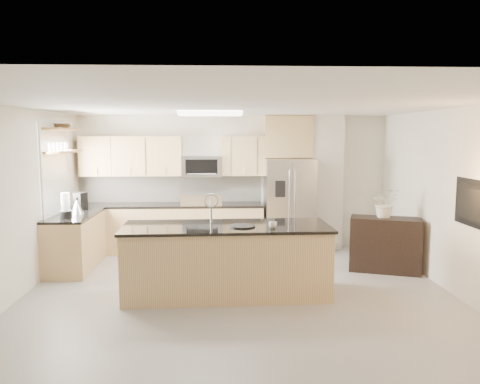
{
  "coord_description": "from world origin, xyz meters",
  "views": [
    {
      "loc": [
        -0.25,
        -5.91,
        2.21
      ],
      "look_at": [
        0.06,
        1.3,
        1.34
      ],
      "focal_mm": 35.0,
      "sensor_mm": 36.0,
      "label": 1
    }
  ],
  "objects_px": {
    "microwave": "(202,166)",
    "blender": "(66,207)",
    "bowl": "(63,125)",
    "island": "(227,260)",
    "cup": "(273,225)",
    "range": "(202,227)",
    "platter": "(243,226)",
    "coffee_maker": "(80,202)",
    "television": "(470,204)",
    "kettle": "(77,207)",
    "credenza": "(385,245)",
    "flower_vase": "(385,196)",
    "refrigerator": "(289,205)"
  },
  "relations": [
    {
      "from": "microwave",
      "to": "blender",
      "type": "xyz_separation_m",
      "value": [
        -2.07,
        -1.61,
        -0.53
      ]
    },
    {
      "from": "microwave",
      "to": "bowl",
      "type": "distance_m",
      "value": 2.58
    },
    {
      "from": "island",
      "to": "cup",
      "type": "height_order",
      "value": "island"
    },
    {
      "from": "range",
      "to": "platter",
      "type": "xyz_separation_m",
      "value": [
        0.65,
        -2.6,
        0.52
      ]
    },
    {
      "from": "platter",
      "to": "blender",
      "type": "height_order",
      "value": "blender"
    },
    {
      "from": "range",
      "to": "coffee_maker",
      "type": "bearing_deg",
      "value": -163.03
    },
    {
      "from": "bowl",
      "to": "television",
      "type": "xyz_separation_m",
      "value": [
        5.76,
        -2.23,
        -1.04
      ]
    },
    {
      "from": "blender",
      "to": "kettle",
      "type": "xyz_separation_m",
      "value": [
        0.05,
        0.41,
        -0.05
      ]
    },
    {
      "from": "island",
      "to": "bowl",
      "type": "relative_size",
      "value": 7.06
    },
    {
      "from": "kettle",
      "to": "cup",
      "type": "bearing_deg",
      "value": -27.96
    },
    {
      "from": "microwave",
      "to": "blender",
      "type": "bearing_deg",
      "value": -142.26
    },
    {
      "from": "credenza",
      "to": "kettle",
      "type": "relative_size",
      "value": 4.0
    },
    {
      "from": "island",
      "to": "credenza",
      "type": "bearing_deg",
      "value": 19.93
    },
    {
      "from": "island",
      "to": "flower_vase",
      "type": "xyz_separation_m",
      "value": [
        2.58,
        1.06,
        0.75
      ]
    },
    {
      "from": "refrigerator",
      "to": "flower_vase",
      "type": "height_order",
      "value": "refrigerator"
    },
    {
      "from": "flower_vase",
      "to": "television",
      "type": "bearing_deg",
      "value": -73.72
    },
    {
      "from": "coffee_maker",
      "to": "kettle",
      "type": "bearing_deg",
      "value": -80.88
    },
    {
      "from": "kettle",
      "to": "flower_vase",
      "type": "distance_m",
      "value": 5.06
    },
    {
      "from": "island",
      "to": "coffee_maker",
      "type": "relative_size",
      "value": 9.45
    },
    {
      "from": "cup",
      "to": "bowl",
      "type": "distance_m",
      "value": 4.0
    },
    {
      "from": "range",
      "to": "microwave",
      "type": "relative_size",
      "value": 1.5
    },
    {
      "from": "island",
      "to": "television",
      "type": "relative_size",
      "value": 2.67
    },
    {
      "from": "credenza",
      "to": "television",
      "type": "xyz_separation_m",
      "value": [
        0.47,
        -1.66,
        0.91
      ]
    },
    {
      "from": "microwave",
      "to": "refrigerator",
      "type": "xyz_separation_m",
      "value": [
        1.66,
        -0.17,
        -0.74
      ]
    },
    {
      "from": "refrigerator",
      "to": "microwave",
      "type": "bearing_deg",
      "value": 174.14
    },
    {
      "from": "island",
      "to": "television",
      "type": "bearing_deg",
      "value": -13.17
    },
    {
      "from": "island",
      "to": "blender",
      "type": "distance_m",
      "value": 2.77
    },
    {
      "from": "range",
      "to": "bowl",
      "type": "height_order",
      "value": "bowl"
    },
    {
      "from": "bowl",
      "to": "blender",
      "type": "bearing_deg",
      "value": -73.45
    },
    {
      "from": "cup",
      "to": "microwave",
      "type": "bearing_deg",
      "value": 110.35
    },
    {
      "from": "refrigerator",
      "to": "television",
      "type": "xyz_separation_m",
      "value": [
        1.85,
        -3.07,
        0.46
      ]
    },
    {
      "from": "microwave",
      "to": "bowl",
      "type": "xyz_separation_m",
      "value": [
        -2.25,
        -1.02,
        0.76
      ]
    },
    {
      "from": "blender",
      "to": "coffee_maker",
      "type": "relative_size",
      "value": 1.33
    },
    {
      "from": "coffee_maker",
      "to": "bowl",
      "type": "height_order",
      "value": "bowl"
    },
    {
      "from": "platter",
      "to": "microwave",
      "type": "bearing_deg",
      "value": 103.49
    },
    {
      "from": "credenza",
      "to": "flower_vase",
      "type": "distance_m",
      "value": 0.8
    },
    {
      "from": "microwave",
      "to": "bowl",
      "type": "relative_size",
      "value": 1.87
    },
    {
      "from": "refrigerator",
      "to": "credenza",
      "type": "bearing_deg",
      "value": -45.76
    },
    {
      "from": "range",
      "to": "coffee_maker",
      "type": "height_order",
      "value": "coffee_maker"
    },
    {
      "from": "credenza",
      "to": "flower_vase",
      "type": "xyz_separation_m",
      "value": [
        -0.02,
        0.03,
        0.8
      ]
    },
    {
      "from": "bowl",
      "to": "kettle",
      "type": "bearing_deg",
      "value": -39.05
    },
    {
      "from": "blender",
      "to": "kettle",
      "type": "distance_m",
      "value": 0.41
    },
    {
      "from": "credenza",
      "to": "television",
      "type": "height_order",
      "value": "television"
    },
    {
      "from": "television",
      "to": "flower_vase",
      "type": "bearing_deg",
      "value": 16.28
    },
    {
      "from": "kettle",
      "to": "island",
      "type": "bearing_deg",
      "value": -29.94
    },
    {
      "from": "cup",
      "to": "flower_vase",
      "type": "height_order",
      "value": "flower_vase"
    },
    {
      "from": "range",
      "to": "bowl",
      "type": "xyz_separation_m",
      "value": [
        -2.25,
        -0.89,
        1.91
      ]
    },
    {
      "from": "coffee_maker",
      "to": "credenza",
      "type": "bearing_deg",
      "value": -9.11
    },
    {
      "from": "television",
      "to": "credenza",
      "type": "bearing_deg",
      "value": 15.86
    },
    {
      "from": "refrigerator",
      "to": "bowl",
      "type": "relative_size",
      "value": 4.37
    }
  ]
}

